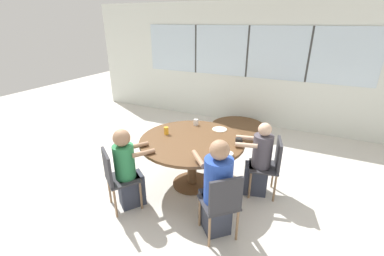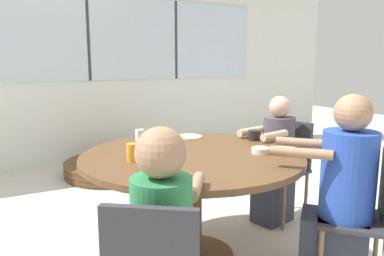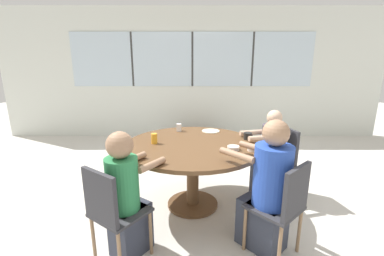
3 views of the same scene
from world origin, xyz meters
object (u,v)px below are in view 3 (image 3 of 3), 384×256
chair_for_woman_green_shirt (280,156)px  bowl_white_shallow (233,148)px  milk_carton_small (178,127)px  juice_glass (153,139)px  bowl_cereal (253,149)px  chair_for_man_blue_shirt (284,203)px  person_man_teal_shirt (126,199)px  chair_for_man_teal_shirt (110,209)px  person_woman_green_shirt (268,158)px  person_man_blue_shirt (267,193)px  folded_table_stack (196,141)px  coffee_mug (247,136)px

chair_for_woman_green_shirt → bowl_white_shallow: bearing=111.7°
milk_carton_small → bowl_white_shallow: size_ratio=0.79×
juice_glass → milk_carton_small: (0.25, 0.53, -0.01)m
bowl_white_shallow → bowl_cereal: bowl_white_shallow is taller
chair_for_woman_green_shirt → bowl_cereal: bearing=123.2°
chair_for_man_blue_shirt → bowl_white_shallow: (-0.34, 0.62, 0.27)m
bowl_white_shallow → person_man_teal_shirt: bearing=-149.8°
chair_for_man_teal_shirt → person_woman_green_shirt: size_ratio=0.79×
person_man_blue_shirt → milk_carton_small: bearing=81.4°
person_man_teal_shirt → folded_table_stack: size_ratio=0.93×
person_man_blue_shirt → folded_table_stack: size_ratio=1.00×
chair_for_man_teal_shirt → milk_carton_small: bearing=107.3°
person_man_teal_shirt → juice_glass: person_man_teal_shirt is taller
person_man_teal_shirt → milk_carton_small: 1.41m
chair_for_man_teal_shirt → bowl_cereal: bearing=63.5°
chair_for_man_teal_shirt → bowl_white_shallow: bearing=68.7°
milk_carton_small → bowl_cereal: milk_carton_small is taller
milk_carton_small → bowl_white_shallow: (0.61, -0.75, -0.03)m
coffee_mug → milk_carton_small: 0.92m
juice_glass → bowl_cereal: bearing=-12.5°
person_man_teal_shirt → bowl_cereal: size_ratio=8.87×
person_woman_green_shirt → chair_for_man_teal_shirt: bearing=112.2°
person_man_blue_shirt → bowl_white_shallow: person_man_blue_shirt is taller
bowl_cereal → chair_for_man_teal_shirt: bearing=-152.1°
chair_for_man_blue_shirt → bowl_cereal: bearing=60.4°
person_woman_green_shirt → juice_glass: (-1.38, -0.23, 0.32)m
chair_for_woman_green_shirt → juice_glass: bearing=86.4°
coffee_mug → bowl_white_shallow: 0.44m
person_man_blue_shirt → chair_for_woman_green_shirt: bearing=23.0°
coffee_mug → milk_carton_small: (-0.84, 0.38, 0.01)m
chair_for_woman_green_shirt → person_man_blue_shirt: person_man_blue_shirt is taller
person_woman_green_shirt → person_man_teal_shirt: bearing=110.5°
person_man_teal_shirt → coffee_mug: bearing=73.4°
coffee_mug → juice_glass: bearing=-171.7°
person_man_blue_shirt → person_woman_green_shirt: bearing=30.4°
chair_for_man_teal_shirt → person_man_teal_shirt: bearing=90.0°
chair_for_man_blue_shirt → juice_glass: (-1.20, 0.84, 0.31)m
person_man_blue_shirt → chair_for_man_blue_shirt: bearing=-90.0°
juice_glass → person_man_blue_shirt: bearing=-33.3°
chair_for_man_teal_shirt → folded_table_stack: chair_for_man_teal_shirt is taller
chair_for_man_teal_shirt → person_man_teal_shirt: 0.16m
person_man_blue_shirt → juice_glass: (-1.09, 0.72, 0.28)m
person_man_teal_shirt → coffee_mug: (1.22, 0.95, 0.28)m
coffee_mug → bowl_white_shallow: size_ratio=0.80×
chair_for_woman_green_shirt → person_woman_green_shirt: (-0.16, -0.04, -0.02)m
person_man_teal_shirt → juice_glass: (0.13, 0.79, 0.30)m
milk_carton_small → bowl_white_shallow: milk_carton_small is taller
chair_for_woman_green_shirt → person_man_teal_shirt: 1.98m
chair_for_woman_green_shirt → milk_carton_small: size_ratio=8.84×
chair_for_man_blue_shirt → milk_carton_small: bearing=82.3°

